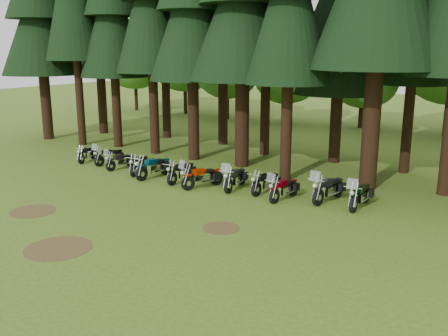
{
  "coord_description": "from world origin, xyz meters",
  "views": [
    {
      "loc": [
        13.93,
        -13.99,
        6.46
      ],
      "look_at": [
        1.74,
        5.0,
        1.0
      ],
      "focal_mm": 40.0,
      "sensor_mm": 36.0,
      "label": 1
    }
  ],
  "objects": [
    {
      "name": "motorcycle_5",
      "position": [
        -0.7,
        4.92,
        0.46
      ],
      "size": [
        0.34,
        2.23,
        0.9
      ],
      "rotation": [
        0.0,
        0.0,
        0.04
      ],
      "color": "black",
      "rests_on": "ground"
    },
    {
      "name": "motorcycle_11",
      "position": [
        8.0,
        5.67,
        0.49
      ],
      "size": [
        0.44,
        2.34,
        1.48
      ],
      "rotation": [
        0.0,
        0.0,
        -0.0
      ],
      "color": "black",
      "rests_on": "ground"
    },
    {
      "name": "decid_1",
      "position": [
        -15.99,
        25.76,
        5.83
      ],
      "size": [
        7.91,
        7.69,
        9.88
      ],
      "color": "black",
      "rests_on": "ground"
    },
    {
      "name": "motorcycle_2",
      "position": [
        -5.14,
        5.26,
        0.42
      ],
      "size": [
        0.48,
        2.0,
        1.26
      ],
      "rotation": [
        0.0,
        0.0,
        -0.11
      ],
      "color": "black",
      "rests_on": "ground"
    },
    {
      "name": "decid_0",
      "position": [
        -22.1,
        25.26,
        5.9
      ],
      "size": [
        8.0,
        7.78,
        10.0
      ],
      "color": "black",
      "rests_on": "ground"
    },
    {
      "name": "ground",
      "position": [
        0.0,
        0.0,
        0.0
      ],
      "size": [
        120.0,
        120.0,
        0.0
      ],
      "primitive_type": "plane",
      "color": "#405F1A",
      "rests_on": "ground"
    },
    {
      "name": "motorcycle_6",
      "position": [
        0.78,
        4.59,
        0.49
      ],
      "size": [
        1.13,
        2.28,
        1.48
      ],
      "rotation": [
        0.0,
        0.0,
        -0.38
      ],
      "color": "black",
      "rests_on": "ground"
    },
    {
      "name": "motorcycle_3",
      "position": [
        -3.62,
        5.1,
        0.45
      ],
      "size": [
        0.84,
        2.09,
        0.88
      ],
      "rotation": [
        0.0,
        0.0,
        0.33
      ],
      "color": "black",
      "rests_on": "ground"
    },
    {
      "name": "motorcycle_8",
      "position": [
        3.7,
        5.49,
        0.45
      ],
      "size": [
        0.38,
        2.16,
        0.88
      ],
      "rotation": [
        0.0,
        0.0,
        -0.09
      ],
      "color": "black",
      "rests_on": "ground"
    },
    {
      "name": "dirt_patch_2",
      "position": [
        1.0,
        -4.0,
        0.01
      ],
      "size": [
        2.2,
        2.2,
        0.01
      ],
      "primitive_type": "cylinder",
      "color": "#4C3D1E",
      "rests_on": "ground"
    },
    {
      "name": "dirt_patch_1",
      "position": [
        4.5,
        0.5,
        0.01
      ],
      "size": [
        1.4,
        1.4,
        0.01
      ],
      "primitive_type": "cylinder",
      "color": "#4C3D1E",
      "rests_on": "ground"
    },
    {
      "name": "decid_3",
      "position": [
        -4.71,
        25.13,
        4.51
      ],
      "size": [
        6.12,
        5.95,
        7.65
      ],
      "color": "black",
      "rests_on": "ground"
    },
    {
      "name": "motorcycle_4",
      "position": [
        -2.38,
        4.82,
        0.5
      ],
      "size": [
        0.43,
        2.42,
        0.98
      ],
      "rotation": [
        0.0,
        0.0,
        -0.1
      ],
      "color": "black",
      "rests_on": "ground"
    },
    {
      "name": "dirt_patch_0",
      "position": [
        -3.0,
        -2.0,
        0.01
      ],
      "size": [
        1.8,
        1.8,
        0.01
      ],
      "primitive_type": "cylinder",
      "color": "#4C3D1E",
      "rests_on": "ground"
    },
    {
      "name": "motorcycle_1",
      "position": [
        -6.46,
        5.73,
        0.44
      ],
      "size": [
        0.48,
        2.12,
        1.33
      ],
      "rotation": [
        0.0,
        0.0,
        -0.09
      ],
      "color": "black",
      "rests_on": "ground"
    },
    {
      "name": "motorcycle_10",
      "position": [
        6.58,
        5.77,
        0.52
      ],
      "size": [
        0.66,
        2.5,
        1.57
      ],
      "rotation": [
        0.0,
        0.0,
        -0.14
      ],
      "color": "black",
      "rests_on": "ground"
    },
    {
      "name": "decid_4",
      "position": [
        1.58,
        26.32,
        4.37
      ],
      "size": [
        5.93,
        5.76,
        7.41
      ],
      "color": "black",
      "rests_on": "ground"
    },
    {
      "name": "motorcycle_9",
      "position": [
        4.86,
        4.97,
        0.46
      ],
      "size": [
        0.54,
        2.2,
        1.38
      ],
      "rotation": [
        0.0,
        0.0,
        -0.11
      ],
      "color": "black",
      "rests_on": "ground"
    },
    {
      "name": "decid_2",
      "position": [
        -10.43,
        24.78,
        4.95
      ],
      "size": [
        6.72,
        6.53,
        8.4
      ],
      "color": "black",
      "rests_on": "ground"
    },
    {
      "name": "motorcycle_7",
      "position": [
        2.2,
        5.25,
        0.49
      ],
      "size": [
        0.62,
        2.32,
        1.46
      ],
      "rotation": [
        0.0,
        0.0,
        0.15
      ],
      "color": "black",
      "rests_on": "ground"
    },
    {
      "name": "pine_back_4",
      "position": [
        4.04,
        13.25,
        8.25
      ],
      "size": [
        4.94,
        4.94,
        13.78
      ],
      "color": "black",
      "rests_on": "ground"
    },
    {
      "name": "motorcycle_0",
      "position": [
        -8.11,
        5.61,
        0.41
      ],
      "size": [
        0.73,
        1.92,
        0.81
      ],
      "rotation": [
        0.0,
        0.0,
        0.31
      ],
      "color": "black",
      "rests_on": "ground"
    }
  ]
}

